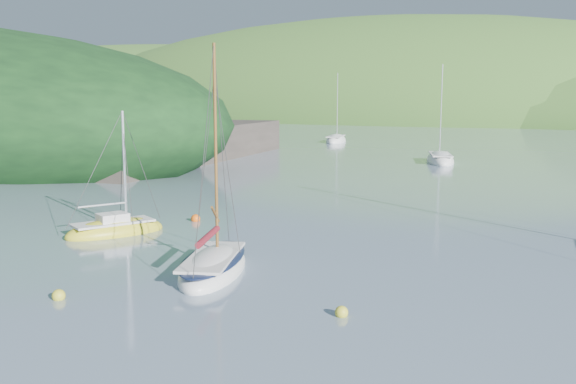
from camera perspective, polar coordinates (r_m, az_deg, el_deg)
The scene contains 7 objects.
ground at distance 22.31m, azimuth -8.46°, elevation -8.85°, with size 700.00×700.00×0.00m, color slate.
shoreline_hills at distance 190.63m, azimuth 22.72°, elevation 6.00°, with size 690.00×135.00×56.00m.
daysailer_white at distance 24.63m, azimuth -6.66°, elevation -6.61°, with size 4.33×6.37×9.20m.
sailboat_yellow at distance 32.10m, azimuth -15.11°, elevation -3.34°, with size 3.77×5.25×6.48m.
distant_sloop_a at distance 65.27m, azimuth 13.37°, elevation 2.72°, with size 5.07×7.76×10.46m.
distant_sloop_c at distance 91.14m, azimuth 4.29°, elevation 4.56°, with size 4.59×7.82×10.54m.
mooring_buoys at distance 26.13m, azimuth -2.94°, elevation -5.88°, with size 21.52×13.24×0.50m.
Camera 1 is at (13.18, -16.72, 6.68)m, focal length 40.00 mm.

